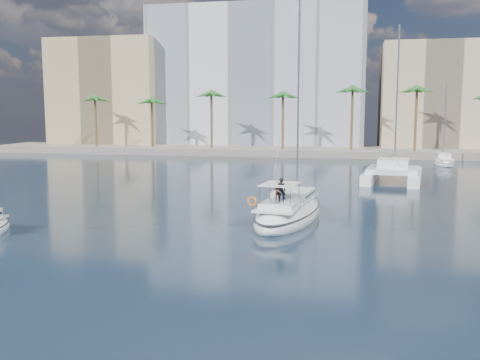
# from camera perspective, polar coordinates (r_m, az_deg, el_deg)

# --- Properties ---
(ground) EXTENTS (160.00, 160.00, 0.00)m
(ground) POSITION_cam_1_polar(r_m,az_deg,el_deg) (36.46, 1.49, -5.03)
(ground) COLOR black
(ground) RESTS_ON ground
(quay) EXTENTS (120.00, 14.00, 1.20)m
(quay) POSITION_cam_1_polar(r_m,az_deg,el_deg) (96.54, 7.74, 3.05)
(quay) COLOR gray
(quay) RESTS_ON ground
(building_modern) EXTENTS (42.00, 16.00, 28.00)m
(building_modern) POSITION_cam_1_polar(r_m,az_deg,el_deg) (109.75, 1.91, 10.64)
(building_modern) COLOR silver
(building_modern) RESTS_ON ground
(building_tan_left) EXTENTS (22.00, 14.00, 22.00)m
(building_tan_left) POSITION_cam_1_polar(r_m,az_deg,el_deg) (114.69, -13.57, 8.80)
(building_tan_left) COLOR tan
(building_tan_left) RESTS_ON ground
(building_beige) EXTENTS (20.00, 14.00, 20.00)m
(building_beige) POSITION_cam_1_polar(r_m,az_deg,el_deg) (106.29, 20.20, 8.13)
(building_beige) COLOR tan
(building_beige) RESTS_ON ground
(palm_left) EXTENTS (3.60, 3.60, 12.30)m
(palm_left) POSITION_cam_1_polar(r_m,az_deg,el_deg) (100.45, -12.28, 8.65)
(palm_left) COLOR brown
(palm_left) RESTS_ON ground
(palm_centre) EXTENTS (3.60, 3.60, 12.30)m
(palm_centre) POSITION_cam_1_polar(r_m,az_deg,el_deg) (92.30, 7.69, 8.87)
(palm_centre) COLOR brown
(palm_centre) RESTS_ON ground
(main_sloop) EXTENTS (5.47, 12.66, 18.19)m
(main_sloop) POSITION_cam_1_polar(r_m,az_deg,el_deg) (39.00, 5.24, -3.41)
(main_sloop) COLOR white
(main_sloop) RESTS_ON ground
(catamaran) EXTENTS (7.61, 12.65, 17.39)m
(catamaran) POSITION_cam_1_polar(r_m,az_deg,el_deg) (62.28, 16.02, 0.95)
(catamaran) COLOR white
(catamaran) RESTS_ON ground
(seagull) EXTENTS (0.96, 0.41, 0.18)m
(seagull) POSITION_cam_1_polar(r_m,az_deg,el_deg) (39.10, 2.90, -2.91)
(seagull) COLOR silver
(seagull) RESTS_ON ground
(moored_yacht_a) EXTENTS (3.37, 9.52, 11.90)m
(moored_yacht_a) POSITION_cam_1_polar(r_m,az_deg,el_deg) (83.61, 20.91, 1.55)
(moored_yacht_a) COLOR white
(moored_yacht_a) RESTS_ON ground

